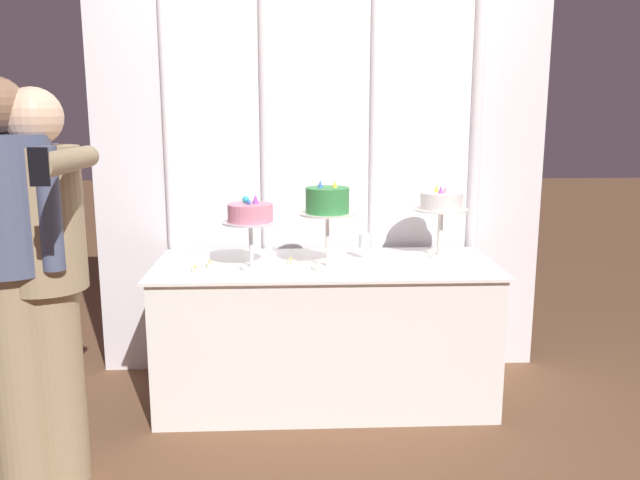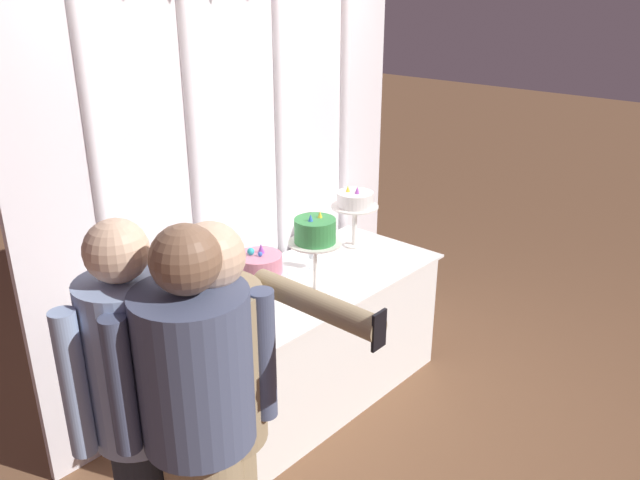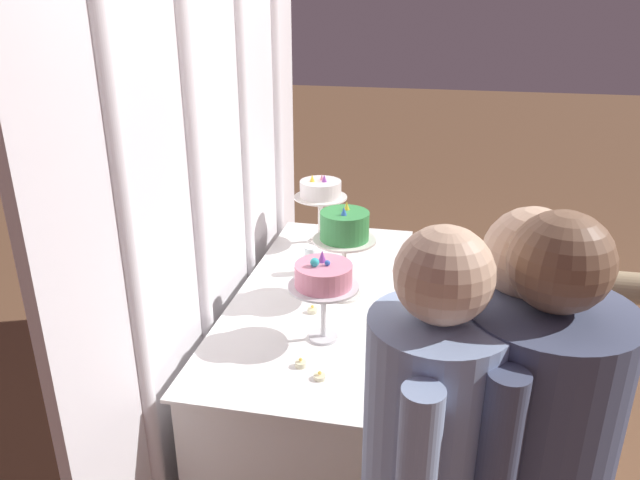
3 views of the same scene
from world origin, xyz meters
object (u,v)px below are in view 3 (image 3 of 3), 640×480
Objects in this scene: wine_glass at (310,255)px; cake_table at (319,362)px; tealight_far_left at (320,377)px; tealight_near_left at (301,364)px; tealight_near_right at (312,310)px; cake_display_center at (345,231)px; cake_display_leftmost at (323,279)px; cake_display_rightmost at (321,192)px; guest_girl_blue_dress at (504,469)px.

cake_table is at bearing -157.85° from wine_glass.
tealight_far_left is at bearing -167.95° from cake_table.
tealight_near_right is (0.42, 0.05, -0.00)m from tealight_near_left.
tealight_near_right is at bearing 149.76° from cake_display_center.
cake_display_leftmost is 8.38× the size of tealight_far_left.
cake_display_rightmost is at bearing 20.82° from cake_display_center.
tealight_near_right is 0.03× the size of guest_girl_blue_dress.
cake_display_leftmost is 0.40m from cake_display_center.
cake_display_leftmost is 8.85× the size of tealight_near_left.
cake_display_leftmost is 8.66× the size of tealight_near_right.
guest_girl_blue_dress is at bearing -148.99° from wine_glass.
tealight_near_right is at bearing -170.80° from cake_display_rightmost.
guest_girl_blue_dress reaches higher than tealight_far_left.
cake_display_center is 3.24× the size of wine_glass.
cake_table is 0.73m from cake_display_center.
guest_girl_blue_dress is at bearing -140.44° from cake_display_leftmost.
cake_display_rightmost is 0.24× the size of guest_girl_blue_dress.
tealight_near_left is (-0.83, -0.15, -0.09)m from wine_glass.
tealight_near_left is (-0.61, 0.06, -0.32)m from cake_display_center.
cake_display_center is 0.75m from tealight_far_left.
cake_display_leftmost is (-0.39, -0.10, 0.66)m from cake_table.
cake_display_center is 10.30× the size of tealight_near_right.
guest_girl_blue_dress is at bearing -147.48° from cake_table.
wine_glass is 3.08× the size of tealight_far_left.
cake_display_center is 0.39m from tealight_near_right.
cake_display_rightmost is 2.84× the size of wine_glass.
cake_display_leftmost reaches higher than tealight_far_left.
tealight_near_right is (-0.18, -0.01, 0.40)m from cake_table.
cake_display_center reaches higher than cake_display_rightmost.
cake_table is 0.73m from tealight_near_left.
cake_display_center is at bearing -5.83° from tealight_near_left.
tealight_far_left is (-0.28, -0.05, -0.27)m from cake_display_leftmost.
cake_display_rightmost is at bearing 25.69° from guest_girl_blue_dress.
cake_display_rightmost is at bearing 9.20° from tealight_near_right.
cake_display_rightmost is at bearing 12.16° from cake_display_leftmost.
cake_display_rightmost is 0.47m from wine_glass.
tealight_near_left is (-0.22, 0.04, -0.26)m from cake_display_leftmost.
tealight_near_left is 0.43m from tealight_near_right.
cake_table is at bearing 14.01° from cake_display_leftmost.
cake_display_center is 0.69m from cake_display_rightmost.
tealight_far_left is (-1.32, -0.27, -0.29)m from cake_display_rightmost.
wine_glass is 0.09× the size of guest_girl_blue_dress.
cake_display_rightmost is at bearing 11.55° from tealight_far_left.
cake_display_center is at bearing -159.18° from cake_display_rightmost.
cake_table is 0.79m from tealight_far_left.
cake_table is at bearing 5.22° from tealight_near_left.
tealight_near_right is at bearing 23.36° from cake_display_leftmost.
guest_girl_blue_dress is (-1.19, -0.76, 0.54)m from cake_table.
tealight_near_left is 0.98× the size of tealight_near_right.
wine_glass is at bearing 9.98° from tealight_near_left.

